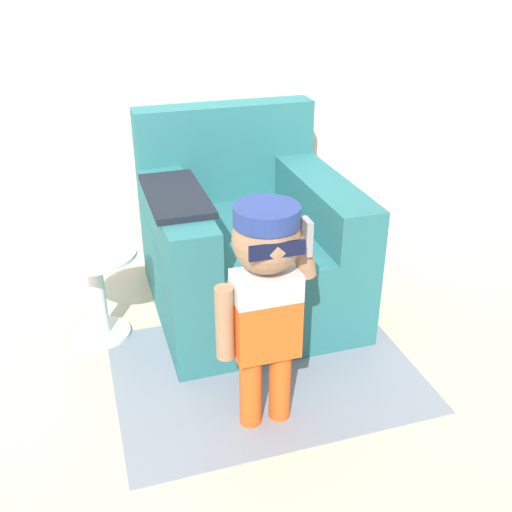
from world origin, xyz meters
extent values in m
plane|color=#BCB29E|center=(0.00, 0.00, 0.00)|extent=(10.00, 10.00, 0.00)
cube|color=silver|center=(0.00, 0.73, 1.30)|extent=(10.00, 0.05, 2.60)
cube|color=#286B70|center=(0.20, 0.04, 0.23)|extent=(0.96, 1.05, 0.46)
cube|color=#286B70|center=(0.20, 0.48, 0.72)|extent=(0.96, 0.16, 0.52)
cube|color=#286B70|center=(-0.17, -0.04, 0.58)|extent=(0.22, 0.88, 0.23)
cube|color=#286B70|center=(0.57, -0.04, 0.58)|extent=(0.22, 0.88, 0.23)
cube|color=black|center=(-0.17, -0.04, 0.71)|extent=(0.26, 0.58, 0.03)
cylinder|color=#E05119|center=(-0.05, -0.81, 0.17)|extent=(0.09, 0.09, 0.33)
cylinder|color=#E05119|center=(0.07, -0.81, 0.17)|extent=(0.09, 0.09, 0.33)
cube|color=#E05119|center=(0.01, -0.81, 0.45)|extent=(0.24, 0.14, 0.24)
cube|color=silver|center=(0.01, -0.81, 0.63)|extent=(0.24, 0.14, 0.10)
sphere|color=#997051|center=(0.01, -0.81, 0.81)|extent=(0.24, 0.24, 0.24)
cylinder|color=navy|center=(0.01, -0.81, 0.90)|extent=(0.23, 0.23, 0.07)
cube|color=navy|center=(0.01, -0.70, 0.88)|extent=(0.14, 0.11, 0.01)
cube|color=#0F1433|center=(0.01, -0.92, 0.82)|extent=(0.20, 0.01, 0.05)
cylinder|color=#997051|center=(-0.14, -0.81, 0.50)|extent=(0.07, 0.07, 0.30)
cylinder|color=#997051|center=(0.16, -0.81, 0.73)|extent=(0.10, 0.07, 0.18)
cube|color=gray|center=(0.15, -0.82, 0.81)|extent=(0.02, 0.07, 0.13)
cylinder|color=white|center=(-0.57, 0.00, 0.01)|extent=(0.27, 0.27, 0.02)
cylinder|color=white|center=(-0.57, 0.00, 0.22)|extent=(0.07, 0.07, 0.44)
cylinder|color=white|center=(-0.57, 0.00, 0.45)|extent=(0.42, 0.42, 0.02)
cube|color=gray|center=(0.11, -0.51, 0.00)|extent=(1.33, 1.00, 0.01)
camera|label=1|loc=(-0.58, -2.57, 1.71)|focal=42.00mm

